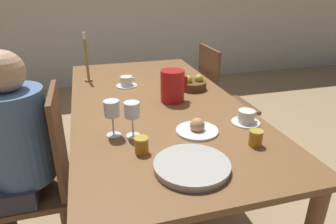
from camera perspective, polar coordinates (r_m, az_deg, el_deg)
ground_plane at (r=2.28m, az=-2.17°, el=-16.26°), size 20.00×20.00×0.00m
dining_table at (r=1.92m, az=-2.48°, el=-0.32°), size 1.01×2.04×0.77m
chair_person_side at (r=1.74m, az=-23.09°, el=-11.35°), size 0.42×0.42×0.99m
chair_opposite at (r=2.62m, az=9.80°, el=2.13°), size 0.42×0.42×0.99m
person_seated at (r=1.63m, az=-27.51°, el=-6.50°), size 0.39×0.41×1.20m
red_pitcher at (r=1.85m, az=0.85°, el=5.00°), size 0.17×0.15×0.20m
wine_glass_water at (r=1.41m, az=-6.87°, el=0.09°), size 0.07×0.07×0.18m
wine_glass_juice at (r=1.43m, az=-10.63°, el=0.26°), size 0.07×0.07×0.18m
teacup_near_person at (r=1.63m, az=14.66°, el=-1.05°), size 0.15×0.15×0.07m
teacup_across at (r=2.17m, az=-7.91°, el=5.68°), size 0.15×0.15×0.07m
serving_tray at (r=1.21m, az=4.57°, el=-10.21°), size 0.31×0.31×0.03m
bread_plate at (r=1.49m, az=5.58°, el=-3.12°), size 0.21×0.21×0.07m
jam_jar_amber at (r=1.31m, az=-5.07°, el=-6.18°), size 0.06×0.06×0.07m
jam_jar_red at (r=1.41m, az=16.38°, el=-4.63°), size 0.06×0.06×0.07m
fruit_bowl at (r=2.09m, az=4.82°, el=5.29°), size 0.18×0.18×0.10m
candlestick_tall at (r=2.31m, az=-15.18°, el=9.11°), size 0.06×0.06×0.36m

